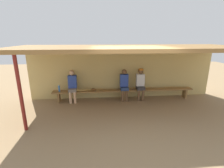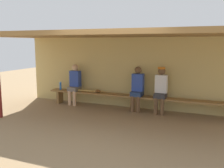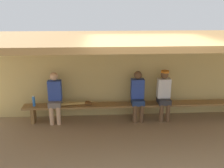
{
  "view_description": "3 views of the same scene",
  "coord_description": "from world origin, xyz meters",
  "px_view_note": "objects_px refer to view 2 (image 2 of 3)",
  "views": [
    {
      "loc": [
        -1.13,
        -5.03,
        2.63
      ],
      "look_at": [
        -0.53,
        1.42,
        0.76
      ],
      "focal_mm": 26.19,
      "sensor_mm": 36.0,
      "label": 1
    },
    {
      "loc": [
        2.14,
        -5.59,
        2.02
      ],
      "look_at": [
        -0.73,
        1.34,
        0.81
      ],
      "focal_mm": 40.53,
      "sensor_mm": 36.0,
      "label": 2
    },
    {
      "loc": [
        -1.06,
        -4.65,
        2.92
      ],
      "look_at": [
        -0.69,
        1.35,
        1.08
      ],
      "focal_mm": 40.38,
      "sensor_mm": 36.0,
      "label": 3
    }
  ],
  "objects_px": {
    "bench": "(137,98)",
    "player_in_white": "(161,88)",
    "baseball_bat": "(88,91)",
    "water_bottle_blue": "(60,86)",
    "player_in_red": "(137,87)",
    "baseball_glove_dark_brown": "(98,91)",
    "player_near_post": "(75,83)"
  },
  "relations": [
    {
      "from": "player_in_red",
      "to": "water_bottle_blue",
      "type": "distance_m",
      "value": 2.71
    },
    {
      "from": "baseball_glove_dark_brown",
      "to": "baseball_bat",
      "type": "bearing_deg",
      "value": 53.89
    },
    {
      "from": "bench",
      "to": "baseball_glove_dark_brown",
      "type": "xyz_separation_m",
      "value": [
        -1.3,
        0.0,
        0.12
      ]
    },
    {
      "from": "player_in_red",
      "to": "player_in_white",
      "type": "xyz_separation_m",
      "value": [
        0.7,
        0.0,
        0.02
      ]
    },
    {
      "from": "bench",
      "to": "baseball_bat",
      "type": "relative_size",
      "value": 6.9
    },
    {
      "from": "player_in_red",
      "to": "baseball_glove_dark_brown",
      "type": "xyz_separation_m",
      "value": [
        -1.3,
        0.0,
        -0.22
      ]
    },
    {
      "from": "bench",
      "to": "player_near_post",
      "type": "relative_size",
      "value": 4.49
    },
    {
      "from": "water_bottle_blue",
      "to": "baseball_bat",
      "type": "height_order",
      "value": "water_bottle_blue"
    },
    {
      "from": "water_bottle_blue",
      "to": "baseball_glove_dark_brown",
      "type": "distance_m",
      "value": 1.41
    },
    {
      "from": "player_in_white",
      "to": "water_bottle_blue",
      "type": "xyz_separation_m",
      "value": [
        -3.41,
        -0.01,
        -0.15
      ]
    },
    {
      "from": "bench",
      "to": "water_bottle_blue",
      "type": "height_order",
      "value": "water_bottle_blue"
    },
    {
      "from": "bench",
      "to": "player_in_white",
      "type": "bearing_deg",
      "value": 0.29
    },
    {
      "from": "baseball_glove_dark_brown",
      "to": "baseball_bat",
      "type": "distance_m",
      "value": 0.35
    },
    {
      "from": "player_in_white",
      "to": "player_in_red",
      "type": "bearing_deg",
      "value": -179.96
    },
    {
      "from": "player_in_red",
      "to": "baseball_bat",
      "type": "xyz_separation_m",
      "value": [
        -1.65,
        -0.0,
        -0.24
      ]
    },
    {
      "from": "water_bottle_blue",
      "to": "player_near_post",
      "type": "bearing_deg",
      "value": 1.32
    },
    {
      "from": "player_in_red",
      "to": "player_in_white",
      "type": "relative_size",
      "value": 0.99
    },
    {
      "from": "baseball_glove_dark_brown",
      "to": "player_in_white",
      "type": "bearing_deg",
      "value": -126.79
    },
    {
      "from": "bench",
      "to": "player_in_white",
      "type": "distance_m",
      "value": 0.79
    },
    {
      "from": "bench",
      "to": "player_in_red",
      "type": "height_order",
      "value": "player_in_red"
    },
    {
      "from": "player_in_red",
      "to": "baseball_glove_dark_brown",
      "type": "distance_m",
      "value": 1.32
    },
    {
      "from": "bench",
      "to": "baseball_bat",
      "type": "xyz_separation_m",
      "value": [
        -1.65,
        -0.0,
        0.11
      ]
    },
    {
      "from": "player_near_post",
      "to": "baseball_glove_dark_brown",
      "type": "relative_size",
      "value": 5.56
    },
    {
      "from": "baseball_glove_dark_brown",
      "to": "baseball_bat",
      "type": "height_order",
      "value": "baseball_glove_dark_brown"
    },
    {
      "from": "bench",
      "to": "baseball_bat",
      "type": "distance_m",
      "value": 1.66
    },
    {
      "from": "player_near_post",
      "to": "player_in_white",
      "type": "distance_m",
      "value": 2.86
    },
    {
      "from": "baseball_bat",
      "to": "player_in_red",
      "type": "bearing_deg",
      "value": -4.98
    },
    {
      "from": "player_in_red",
      "to": "bench",
      "type": "bearing_deg",
      "value": -82.86
    },
    {
      "from": "player_near_post",
      "to": "player_in_red",
      "type": "height_order",
      "value": "same"
    },
    {
      "from": "bench",
      "to": "water_bottle_blue",
      "type": "bearing_deg",
      "value": -179.8
    },
    {
      "from": "baseball_bat",
      "to": "water_bottle_blue",
      "type": "bearing_deg",
      "value": 175.43
    },
    {
      "from": "bench",
      "to": "water_bottle_blue",
      "type": "xyz_separation_m",
      "value": [
        -2.71,
        -0.01,
        0.21
      ]
    }
  ]
}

